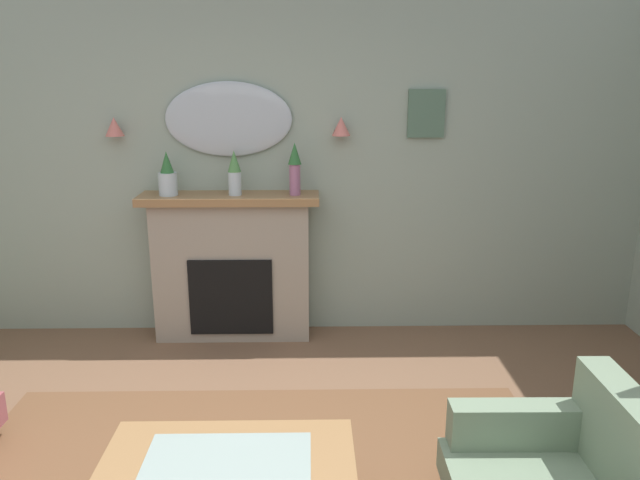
# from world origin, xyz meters

# --- Properties ---
(wall_back) EXTENTS (6.86, 0.10, 2.88)m
(wall_back) POSITION_xyz_m (0.00, 2.53, 1.44)
(wall_back) COLOR #93A393
(wall_back) RESTS_ON ground
(fireplace) EXTENTS (1.36, 0.36, 1.16)m
(fireplace) POSITION_xyz_m (-0.34, 2.31, 0.57)
(fireplace) COLOR gray
(fireplace) RESTS_ON ground
(mantel_vase_centre) EXTENTS (0.14, 0.14, 0.33)m
(mantel_vase_centre) POSITION_xyz_m (-0.79, 2.28, 1.30)
(mantel_vase_centre) COLOR silver
(mantel_vase_centre) RESTS_ON fireplace
(mantel_vase_right) EXTENTS (0.10, 0.10, 0.34)m
(mantel_vase_right) POSITION_xyz_m (-0.29, 2.28, 1.33)
(mantel_vase_right) COLOR silver
(mantel_vase_right) RESTS_ON fireplace
(mantel_vase_left) EXTENTS (0.10, 0.10, 0.39)m
(mantel_vase_left) POSITION_xyz_m (0.16, 2.28, 1.37)
(mantel_vase_left) COLOR #9E6084
(mantel_vase_left) RESTS_ON fireplace
(wall_mirror) EXTENTS (0.96, 0.06, 0.56)m
(wall_mirror) POSITION_xyz_m (-0.34, 2.45, 1.71)
(wall_mirror) COLOR #B2BCC6
(wall_sconce_left) EXTENTS (0.14, 0.14, 0.14)m
(wall_sconce_left) POSITION_xyz_m (-1.19, 2.40, 1.66)
(wall_sconce_left) COLOR #D17066
(wall_sconce_right) EXTENTS (0.14, 0.14, 0.14)m
(wall_sconce_right) POSITION_xyz_m (0.51, 2.40, 1.66)
(wall_sconce_right) COLOR #D17066
(framed_picture) EXTENTS (0.28, 0.03, 0.36)m
(framed_picture) POSITION_xyz_m (1.16, 2.46, 1.75)
(framed_picture) COLOR #4C6B56
(coffee_table) EXTENTS (1.10, 0.60, 0.45)m
(coffee_table) POSITION_xyz_m (-0.08, 0.04, 0.38)
(coffee_table) COLOR olive
(coffee_table) RESTS_ON ground
(armchair_beside_couch) EXTENTS (0.83, 0.83, 0.71)m
(armchair_beside_couch) POSITION_xyz_m (1.41, 0.05, 0.31)
(armchair_beside_couch) COLOR gray
(armchair_beside_couch) RESTS_ON ground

